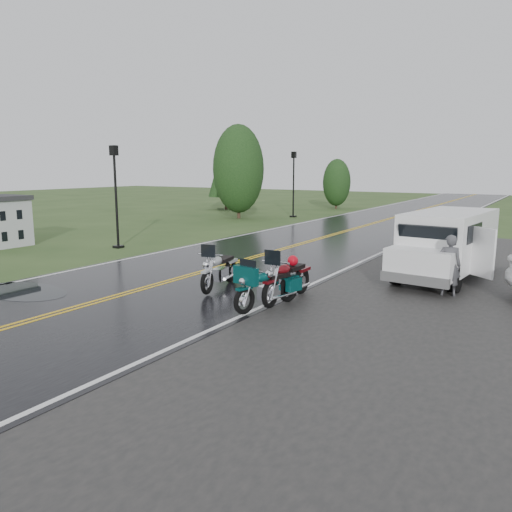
{
  "coord_description": "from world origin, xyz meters",
  "views": [
    {
      "loc": [
        9.88,
        -9.41,
        3.38
      ],
      "look_at": [
        2.8,
        2.0,
        1.0
      ],
      "focal_mm": 35.0,
      "sensor_mm": 36.0,
      "label": 1
    }
  ],
  "objects_px": {
    "person_at_van": "(449,266)",
    "van_white": "(398,250)",
    "lamp_post_near_left": "(116,197)",
    "motorcycle_silver": "(207,272)",
    "motorcycle_teal": "(244,290)",
    "motorcycle_red": "(270,283)",
    "lamp_post_far_left": "(293,184)"
  },
  "relations": [
    {
      "from": "motorcycle_silver",
      "to": "van_white",
      "type": "xyz_separation_m",
      "value": [
        3.9,
        3.97,
        0.39
      ]
    },
    {
      "from": "van_white",
      "to": "motorcycle_teal",
      "type": "bearing_deg",
      "value": -107.15
    },
    {
      "from": "van_white",
      "to": "lamp_post_near_left",
      "type": "distance_m",
      "value": 12.19
    },
    {
      "from": "motorcycle_red",
      "to": "person_at_van",
      "type": "xyz_separation_m",
      "value": [
        3.34,
        3.65,
        0.13
      ]
    },
    {
      "from": "lamp_post_near_left",
      "to": "motorcycle_teal",
      "type": "bearing_deg",
      "value": -28.88
    },
    {
      "from": "motorcycle_silver",
      "to": "lamp_post_far_left",
      "type": "relative_size",
      "value": 0.49
    },
    {
      "from": "motorcycle_silver",
      "to": "person_at_van",
      "type": "distance_m",
      "value": 6.4
    },
    {
      "from": "motorcycle_teal",
      "to": "person_at_van",
      "type": "relative_size",
      "value": 1.32
    },
    {
      "from": "motorcycle_silver",
      "to": "person_at_van",
      "type": "relative_size",
      "value": 1.36
    },
    {
      "from": "lamp_post_far_left",
      "to": "motorcycle_red",
      "type": "bearing_deg",
      "value": -63.76
    },
    {
      "from": "motorcycle_red",
      "to": "motorcycle_silver",
      "type": "xyz_separation_m",
      "value": [
        -2.08,
        0.26,
        -0.03
      ]
    },
    {
      "from": "motorcycle_silver",
      "to": "lamp_post_far_left",
      "type": "xyz_separation_m",
      "value": [
        -8.12,
        20.44,
        1.6
      ]
    },
    {
      "from": "motorcycle_silver",
      "to": "motorcycle_red",
      "type": "bearing_deg",
      "value": -19.23
    },
    {
      "from": "person_at_van",
      "to": "lamp_post_near_left",
      "type": "distance_m",
      "value": 13.76
    },
    {
      "from": "motorcycle_red",
      "to": "lamp_post_far_left",
      "type": "height_order",
      "value": "lamp_post_far_left"
    },
    {
      "from": "lamp_post_near_left",
      "to": "motorcycle_red",
      "type": "bearing_deg",
      "value": -24.98
    },
    {
      "from": "lamp_post_far_left",
      "to": "motorcycle_silver",
      "type": "bearing_deg",
      "value": -68.33
    },
    {
      "from": "person_at_van",
      "to": "van_white",
      "type": "bearing_deg",
      "value": -32.34
    },
    {
      "from": "motorcycle_teal",
      "to": "person_at_van",
      "type": "height_order",
      "value": "person_at_van"
    },
    {
      "from": "motorcycle_teal",
      "to": "motorcycle_red",
      "type": "bearing_deg",
      "value": 83.2
    },
    {
      "from": "motorcycle_teal",
      "to": "lamp_post_far_left",
      "type": "xyz_separation_m",
      "value": [
        -9.96,
        21.44,
        1.62
      ]
    },
    {
      "from": "motorcycle_teal",
      "to": "lamp_post_far_left",
      "type": "bearing_deg",
      "value": 126.62
    },
    {
      "from": "van_white",
      "to": "lamp_post_near_left",
      "type": "xyz_separation_m",
      "value": [
        -12.12,
        0.58,
        1.12
      ]
    },
    {
      "from": "lamp_post_far_left",
      "to": "van_white",
      "type": "bearing_deg",
      "value": -53.89
    },
    {
      "from": "motorcycle_teal",
      "to": "lamp_post_near_left",
      "type": "bearing_deg",
      "value": 162.84
    },
    {
      "from": "van_white",
      "to": "lamp_post_far_left",
      "type": "height_order",
      "value": "lamp_post_far_left"
    },
    {
      "from": "person_at_van",
      "to": "lamp_post_far_left",
      "type": "bearing_deg",
      "value": -63.32
    },
    {
      "from": "motorcycle_red",
      "to": "motorcycle_teal",
      "type": "relative_size",
      "value": 1.08
    },
    {
      "from": "motorcycle_red",
      "to": "lamp_post_near_left",
      "type": "distance_m",
      "value": 11.47
    },
    {
      "from": "van_white",
      "to": "lamp_post_near_left",
      "type": "relative_size",
      "value": 1.23
    },
    {
      "from": "lamp_post_near_left",
      "to": "lamp_post_far_left",
      "type": "height_order",
      "value": "lamp_post_far_left"
    },
    {
      "from": "motorcycle_red",
      "to": "motorcycle_silver",
      "type": "relative_size",
      "value": 1.05
    }
  ]
}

